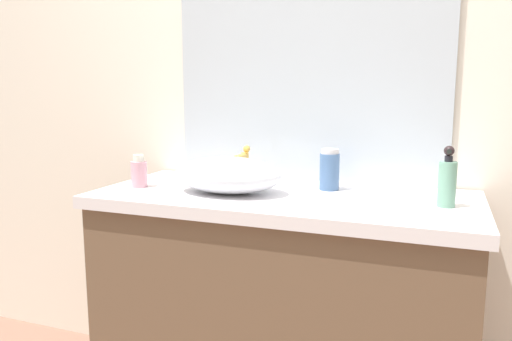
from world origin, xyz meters
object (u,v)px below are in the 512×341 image
at_px(lotion_bottle, 139,173).
at_px(perfume_bottle, 329,170).
at_px(sink_basin, 228,175).
at_px(soap_dispenser, 447,181).

bearing_deg(lotion_bottle, perfume_bottle, 16.13).
height_order(sink_basin, soap_dispenser, soap_dispenser).
distance_m(sink_basin, soap_dispenser, 0.73).
relative_size(sink_basin, perfume_bottle, 2.62).
xyz_separation_m(sink_basin, perfume_bottle, (0.33, 0.18, 0.01)).
bearing_deg(soap_dispenser, perfume_bottle, 161.29).
distance_m(soap_dispenser, lotion_bottle, 1.08).
distance_m(soap_dispenser, perfume_bottle, 0.42).
bearing_deg(soap_dispenser, sink_basin, -176.82).
relative_size(sink_basin, lotion_bottle, 3.22).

